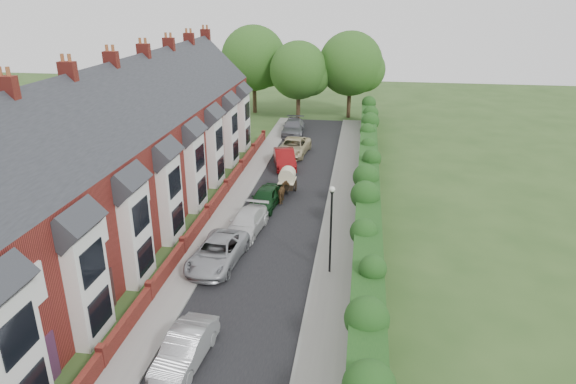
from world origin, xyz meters
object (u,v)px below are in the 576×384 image
car_silver_b (217,253)px  horse (283,193)px  lamppost (331,219)px  car_grey (293,127)px  car_red (285,159)px  car_beige (293,147)px  car_green (266,197)px  horse_cart (287,179)px  car_silver_a (185,348)px  car_black (292,124)px  car_white (247,223)px

car_silver_b → horse: bearing=81.6°
lamppost → car_silver_b: size_ratio=0.97×
lamppost → car_grey: size_ratio=0.94×
car_red → horse: size_ratio=2.79×
lamppost → car_beige: (-5.00, 21.56, -2.52)m
car_green → horse_cart: (1.12, 3.00, 0.42)m
car_red → horse: car_red is taller
car_silver_a → car_black: (-0.94, 39.20, -0.02)m
horse_cart → car_silver_b: bearing=-101.2°
car_grey → car_beige: bearing=-84.6°
lamppost → horse: lamppost is taller
car_beige → car_green: bearing=-85.5°
car_green → car_red: size_ratio=0.91×
car_silver_b → car_red: bearing=91.1°
lamppost → car_silver_a: size_ratio=1.20×
car_black → horse: horse is taller
car_silver_b → car_green: 8.65m
lamppost → car_silver_a: (-5.46, -8.20, -2.59)m
horse → horse_cart: size_ratio=0.61×
car_silver_b → car_red: (1.14, 17.70, 0.06)m
car_silver_a → car_white: car_silver_a is taller
car_silver_b → horse_cart: size_ratio=1.87×
lamppost → car_silver_a: bearing=-123.6°
car_silver_a → car_red: bearing=94.7°
car_silver_a → car_green: car_green is taller
car_silver_a → car_silver_b: bearing=101.6°
car_green → horse_cart: horse_cart is taller
car_silver_b → car_grey: bearing=94.1°
lamppost → car_red: lamppost is taller
car_silver_a → car_grey: bearing=96.0°
car_beige → horse: bearing=-80.2°
car_white → car_red: bearing=94.3°
car_green → car_beige: (0.23, 12.89, 0.02)m
car_black → car_white: bearing=-90.7°
car_silver_b → horse_cart: (2.29, 11.57, 0.43)m
car_green → car_grey: (-0.78, 20.22, 0.04)m
car_beige → car_grey: size_ratio=1.02×
car_beige → horse: size_ratio=3.22×
lamppost → horse_cart: bearing=109.4°
car_grey → horse: (1.90, -19.09, -0.06)m
car_beige → horse_cart: 9.94m
car_silver_b → car_red: 17.74m
car_silver_a → car_silver_b: size_ratio=0.81×
car_green → car_white: bearing=-88.8°
lamppost → car_green: lamppost is taller
car_green → car_silver_b: bearing=-90.7°
car_silver_b → car_grey: size_ratio=0.97×
car_red → car_beige: (0.26, 3.76, -0.02)m
car_silver_b → car_green: car_green is taller
car_green → horse_cart: 3.23m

